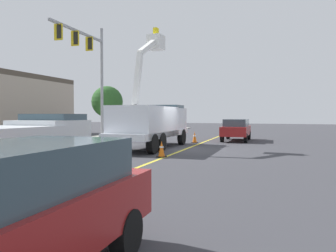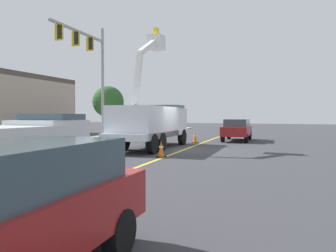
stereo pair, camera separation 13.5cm
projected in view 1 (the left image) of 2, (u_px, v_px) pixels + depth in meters
ground at (185, 150)px, 19.30m from camera, size 120.00×120.00×0.00m
sidewalk_far_side at (56, 144)px, 22.04m from camera, size 60.09×8.79×0.12m
lane_centre_stripe at (185, 149)px, 19.30m from camera, size 49.83×4.50×0.01m
utility_bucket_truck at (152, 121)px, 20.21m from camera, size 8.39×3.20×7.45m
service_pickup_truck at (22, 145)px, 9.82m from camera, size 5.76×2.58×2.06m
passing_minivan at (236, 128)px, 25.86m from camera, size 4.95×2.31×1.69m
traffic_cone_leading at (23, 191)px, 7.13m from camera, size 0.40×0.40×0.76m
traffic_cone_mid_front at (162, 149)px, 15.83m from camera, size 0.40×0.40×0.79m
traffic_cone_mid_rear at (195, 137)px, 23.86m from camera, size 0.40×0.40×0.82m
traffic_signal_mast at (89, 60)px, 23.95m from camera, size 6.40×0.88×8.75m
street_tree_right at (107, 102)px, 30.24m from camera, size 2.86×2.86×4.66m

